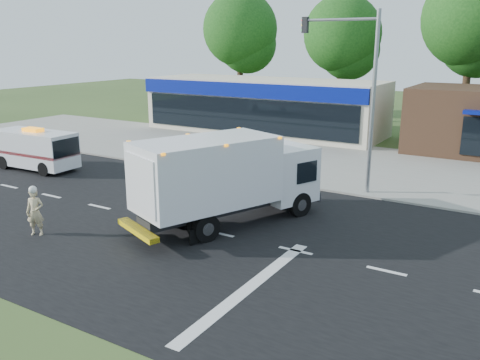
{
  "coord_description": "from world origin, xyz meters",
  "views": [
    {
      "loc": [
        9.44,
        -14.24,
        6.63
      ],
      "look_at": [
        0.05,
        1.36,
        1.7
      ],
      "focal_mm": 38.0,
      "sensor_mm": 36.0,
      "label": 1
    }
  ],
  "objects": [
    {
      "name": "ambulance_van",
      "position": [
        -13.68,
        2.98,
        1.14
      ],
      "size": [
        4.87,
        2.04,
        2.26
      ],
      "rotation": [
        0.0,
        0.0,
        0.04
      ],
      "color": "white",
      "rests_on": "ground"
    },
    {
      "name": "traffic_signal_pole",
      "position": [
        2.35,
        7.6,
        4.92
      ],
      "size": [
        3.51,
        0.25,
        8.0
      ],
      "color": "gray",
      "rests_on": "ground"
    },
    {
      "name": "parking_apron",
      "position": [
        0.0,
        14.0,
        0.01
      ],
      "size": [
        60.0,
        9.0,
        0.02
      ],
      "primitive_type": "cube",
      "color": "gray",
      "rests_on": "ground"
    },
    {
      "name": "lane_markings",
      "position": [
        1.35,
        -1.35,
        0.02
      ],
      "size": [
        55.2,
        7.0,
        0.01
      ],
      "color": "silver",
      "rests_on": "road_asphalt"
    },
    {
      "name": "background_trees",
      "position": [
        -0.85,
        28.16,
        7.38
      ],
      "size": [
        36.77,
        7.39,
        12.1
      ],
      "color": "#332114",
      "rests_on": "ground"
    },
    {
      "name": "retail_strip_mall",
      "position": [
        -9.0,
        19.93,
        2.01
      ],
      "size": [
        18.0,
        6.2,
        4.0
      ],
      "color": "beige",
      "rests_on": "ground"
    },
    {
      "name": "emergency_worker",
      "position": [
        -5.52,
        -3.42,
        0.89
      ],
      "size": [
        0.74,
        0.66,
        1.82
      ],
      "rotation": [
        0.0,
        0.0,
        0.5
      ],
      "color": "#CCB788",
      "rests_on": "ground"
    },
    {
      "name": "road_asphalt",
      "position": [
        0.0,
        0.0,
        0.0
      ],
      "size": [
        60.0,
        14.0,
        0.02
      ],
      "primitive_type": "cube",
      "color": "black",
      "rests_on": "ground"
    },
    {
      "name": "sidewalk",
      "position": [
        0.0,
        8.2,
        0.06
      ],
      "size": [
        60.0,
        2.4,
        0.12
      ],
      "primitive_type": "cube",
      "color": "gray",
      "rests_on": "ground"
    },
    {
      "name": "ground",
      "position": [
        0.0,
        0.0,
        0.0
      ],
      "size": [
        120.0,
        120.0,
        0.0
      ],
      "primitive_type": "plane",
      "color": "#385123",
      "rests_on": "ground"
    },
    {
      "name": "ems_box_truck",
      "position": [
        -0.35,
        0.99,
        1.94
      ],
      "size": [
        5.06,
        7.92,
        3.37
      ],
      "rotation": [
        0.0,
        0.0,
        1.18
      ],
      "color": "black",
      "rests_on": "ground"
    }
  ]
}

